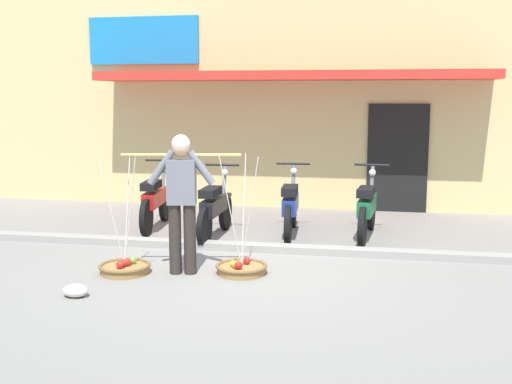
{
  "coord_description": "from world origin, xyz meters",
  "views": [
    {
      "loc": [
        1.69,
        -7.65,
        2.16
      ],
      "look_at": [
        0.11,
        0.6,
        0.85
      ],
      "focal_mm": 43.8,
      "sensor_mm": 36.0,
      "label": 1
    }
  ],
  "objects": [
    {
      "name": "storefront_building",
      "position": [
        0.15,
        6.63,
        2.1
      ],
      "size": [
        13.0,
        6.0,
        4.2
      ],
      "color": "#DBC684",
      "rests_on": "ground"
    },
    {
      "name": "motorcycle_second_in_row",
      "position": [
        -0.66,
        1.36,
        0.45
      ],
      "size": [
        0.54,
        1.82,
        1.09
      ],
      "color": "black",
      "rests_on": "ground"
    },
    {
      "name": "sidewalk_curb",
      "position": [
        0.0,
        0.7,
        0.05
      ],
      "size": [
        20.0,
        0.24,
        0.1
      ],
      "primitive_type": "cube",
      "color": "gray",
      "rests_on": "ground"
    },
    {
      "name": "motorcycle_end_of_row",
      "position": [
        1.6,
        1.8,
        0.45
      ],
      "size": [
        0.54,
        1.82,
        1.09
      ],
      "color": "black",
      "rests_on": "ground"
    },
    {
      "name": "fruit_basket_left_side",
      "position": [
        -1.27,
        -0.69,
        0.08
      ],
      "size": [
        0.63,
        0.63,
        1.45
      ],
      "color": "#9E7542",
      "rests_on": "ground"
    },
    {
      "name": "fruit_basket_right_side",
      "position": [
        0.13,
        -0.44,
        0.08
      ],
      "size": [
        0.63,
        0.63,
        1.45
      ],
      "color": "#9E7542",
      "rests_on": "ground"
    },
    {
      "name": "motorcycle_nearest_shop",
      "position": [
        -1.79,
        1.86,
        0.45
      ],
      "size": [
        0.54,
        1.82,
        1.09
      ],
      "color": "black",
      "rests_on": "ground"
    },
    {
      "name": "motorcycle_third_in_row",
      "position": [
        0.44,
        1.74,
        0.45
      ],
      "size": [
        0.54,
        1.82,
        1.09
      ],
      "color": "black",
      "rests_on": "ground"
    },
    {
      "name": "plastic_litter_bag",
      "position": [
        -1.44,
        -1.64,
        0.07
      ],
      "size": [
        0.28,
        0.22,
        0.14
      ],
      "primitive_type": "ellipsoid",
      "color": "silver",
      "rests_on": "ground"
    },
    {
      "name": "fruit_vendor",
      "position": [
        -0.57,
        -0.56,
        0.98
      ],
      "size": [
        1.42,
        0.29,
        1.7
      ],
      "color": "#2D2823",
      "rests_on": "ground"
    },
    {
      "name": "ground_plane",
      "position": [
        0.0,
        0.0,
        0.0
      ],
      "size": [
        90.0,
        90.0,
        0.0
      ],
      "primitive_type": "plane",
      "color": "gray"
    }
  ]
}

